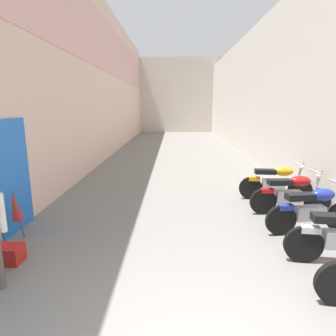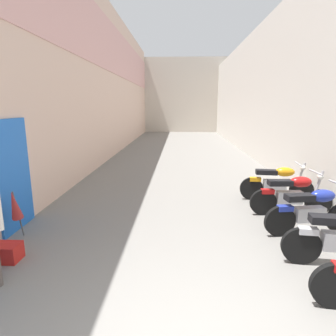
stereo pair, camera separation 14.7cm
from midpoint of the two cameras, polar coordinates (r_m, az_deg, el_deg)
The scene contains 9 objects.
ground_plane at distance 12.82m, azimuth 3.09°, elevation 1.32°, with size 41.34×41.34×0.00m, color slate.
building_left at distance 14.98m, azimuth -11.20°, elevation 16.52°, with size 0.45×25.34×7.12m.
building_right at distance 15.07m, azimuth 17.25°, elevation 13.81°, with size 0.45×25.34×5.96m.
building_far_end at distance 28.27m, azimuth 2.78°, elevation 14.18°, with size 9.74×2.00×6.75m, color beige.
motorcycle_third at distance 6.17m, azimuth 27.46°, elevation -7.44°, with size 1.84×0.58×1.04m.
motorcycle_fourth at distance 7.06m, azimuth 24.01°, elevation -4.73°, with size 1.85×0.58×1.04m.
motorcycle_fifth at distance 7.97m, azimuth 21.40°, elevation -2.65°, with size 1.85×0.58×1.04m.
plastic_crate at distance 5.40m, azimuth -28.86°, elevation -14.51°, with size 0.44×0.32×0.28m, color red.
umbrella_leaning at distance 5.87m, azimuth -27.57°, elevation -6.58°, with size 0.20×0.35×0.97m.
Camera 2 is at (-0.11, -1.92, 2.44)m, focal length 30.62 mm.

